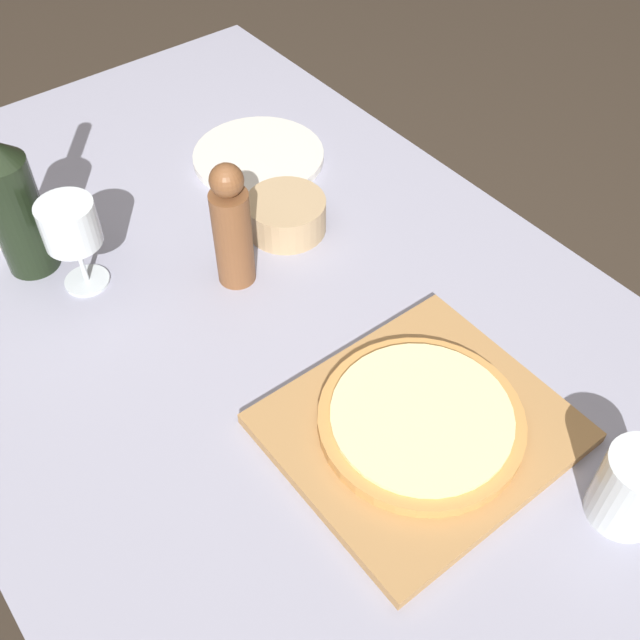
{
  "coord_description": "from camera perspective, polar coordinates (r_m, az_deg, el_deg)",
  "views": [
    {
      "loc": [
        -0.41,
        -0.7,
        1.6
      ],
      "look_at": [
        0.03,
        -0.14,
        0.82
      ],
      "focal_mm": 42.0,
      "sensor_mm": 36.0,
      "label": 1
    }
  ],
  "objects": [
    {
      "name": "ground_plane",
      "position": [
        1.79,
        -3.49,
        -15.61
      ],
      "size": [
        12.0,
        12.0,
        0.0
      ],
      "primitive_type": "plane",
      "color": "#382D23"
    },
    {
      "name": "dining_table",
      "position": [
        1.23,
        -4.9,
        -1.44
      ],
      "size": [
        0.97,
        1.55,
        0.76
      ],
      "color": "#9393A8",
      "rests_on": "ground_plane"
    },
    {
      "name": "cutting_board",
      "position": [
        1.01,
        7.59,
        -8.16
      ],
      "size": [
        0.36,
        0.32,
        0.02
      ],
      "color": "#A87A47",
      "rests_on": "dining_table"
    },
    {
      "name": "pizza",
      "position": [
        0.99,
        7.71,
        -7.5
      ],
      "size": [
        0.27,
        0.27,
        0.02
      ],
      "color": "#C68947",
      "rests_on": "cutting_board"
    },
    {
      "name": "wine_bottle",
      "position": [
        1.23,
        -22.37,
        8.23
      ],
      "size": [
        0.08,
        0.08,
        0.31
      ],
      "color": "black",
      "rests_on": "dining_table"
    },
    {
      "name": "pepper_mill",
      "position": [
        1.14,
        -6.73,
        6.96
      ],
      "size": [
        0.06,
        0.06,
        0.22
      ],
      "color": "brown",
      "rests_on": "dining_table"
    },
    {
      "name": "wine_glass",
      "position": [
        1.17,
        -18.52,
        6.74
      ],
      "size": [
        0.09,
        0.09,
        0.16
      ],
      "color": "silver",
      "rests_on": "dining_table"
    },
    {
      "name": "small_bowl",
      "position": [
        1.27,
        -2.6,
        7.99
      ],
      "size": [
        0.13,
        0.13,
        0.06
      ],
      "color": "tan",
      "rests_on": "dining_table"
    },
    {
      "name": "drinking_tumbler",
      "position": [
        0.98,
        22.74,
        -11.73
      ],
      "size": [
        0.09,
        0.09,
        0.11
      ],
      "color": "silver",
      "rests_on": "dining_table"
    },
    {
      "name": "dinner_plate",
      "position": [
        1.44,
        -4.7,
        12.35
      ],
      "size": [
        0.25,
        0.25,
        0.01
      ],
      "color": "silver",
      "rests_on": "dining_table"
    }
  ]
}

